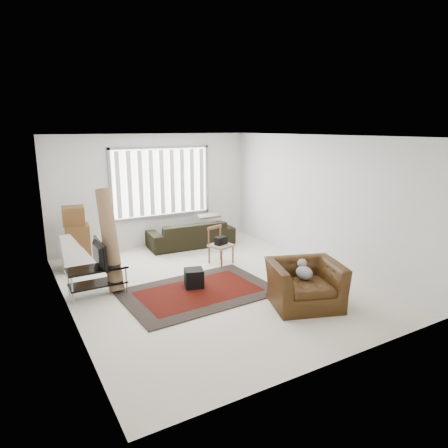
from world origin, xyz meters
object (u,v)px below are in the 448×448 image
object	(u,v)px
moving_boxes	(77,239)
side_chair	(220,243)
tv_stand	(97,275)
armchair	(305,281)
sofa	(191,230)

from	to	relation	value
moving_boxes	side_chair	size ratio (longest dim) A/B	1.61
tv_stand	side_chair	size ratio (longest dim) A/B	1.26
armchair	sofa	bearing A→B (deg)	111.95
moving_boxes	armchair	distance (m)	4.75
moving_boxes	armchair	world-z (taller)	moving_boxes
tv_stand	armchair	size ratio (longest dim) A/B	0.72
moving_boxes	sofa	size ratio (longest dim) A/B	0.61
sofa	armchair	distance (m)	3.99
armchair	side_chair	bearing A→B (deg)	113.56
side_chair	armchair	world-z (taller)	armchair
sofa	armchair	size ratio (longest dim) A/B	1.50
side_chair	armchair	bearing A→B (deg)	-103.52
armchair	moving_boxes	bearing A→B (deg)	146.56
tv_stand	moving_boxes	size ratio (longest dim) A/B	0.79
sofa	armchair	bearing A→B (deg)	96.15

